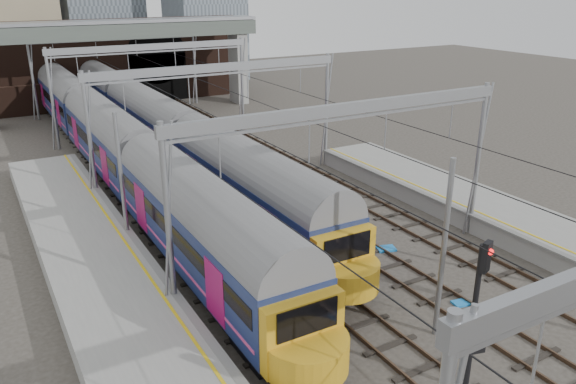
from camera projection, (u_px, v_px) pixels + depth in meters
ground at (475, 362)px, 19.77m from camera, size 160.00×160.00×0.00m
tracks at (273, 217)px, 31.95m from camera, size 14.40×80.00×0.22m
overhead_line at (222, 85)px, 34.94m from camera, size 16.80×80.00×8.00m
retaining_wall at (123, 63)px, 61.11m from camera, size 28.00×2.75×9.00m
overbridge at (121, 41)px, 54.61m from camera, size 28.00×3.00×9.25m
train_main at (124, 103)px, 49.61m from camera, size 2.93×67.76×5.00m
train_second at (110, 140)px, 38.07m from camera, size 2.94×50.94×5.01m
signal_near_centre at (477, 301)px, 17.28m from camera, size 0.42×0.49×5.41m
equip_cover_b at (386, 249)px, 28.11m from camera, size 1.07×0.89×0.11m
equip_cover_c at (461, 303)px, 23.36m from camera, size 0.80×0.63×0.09m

